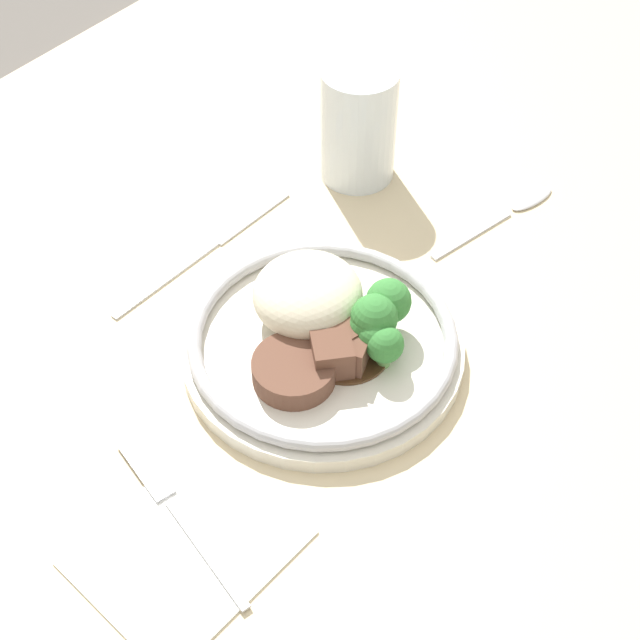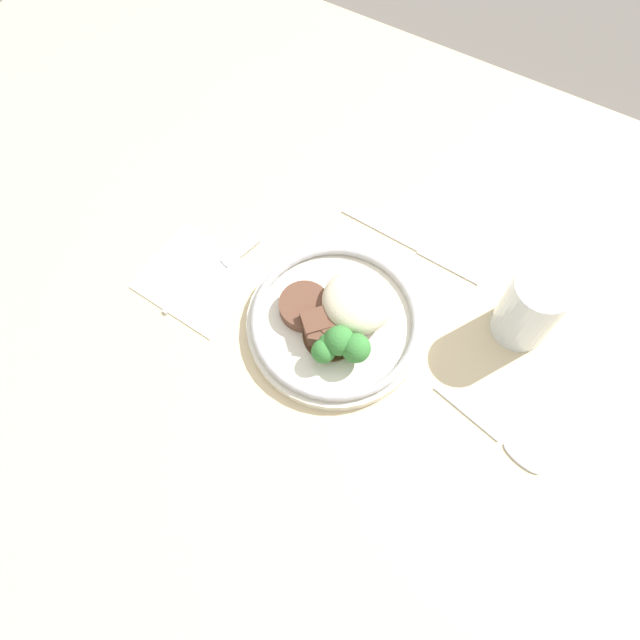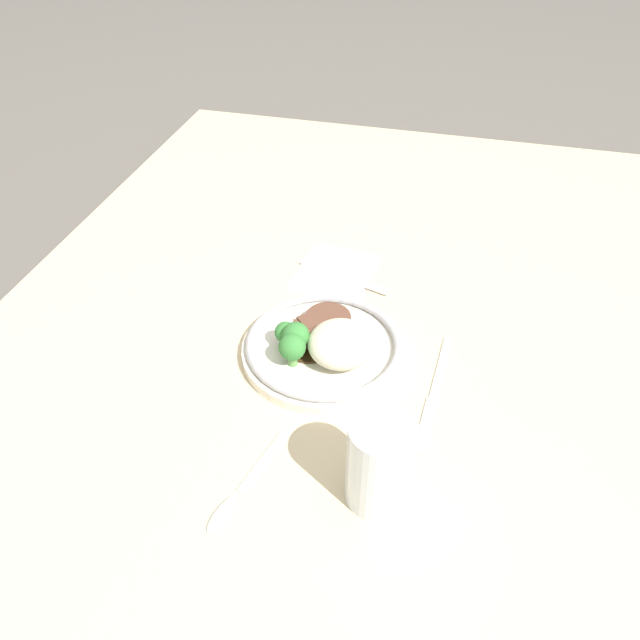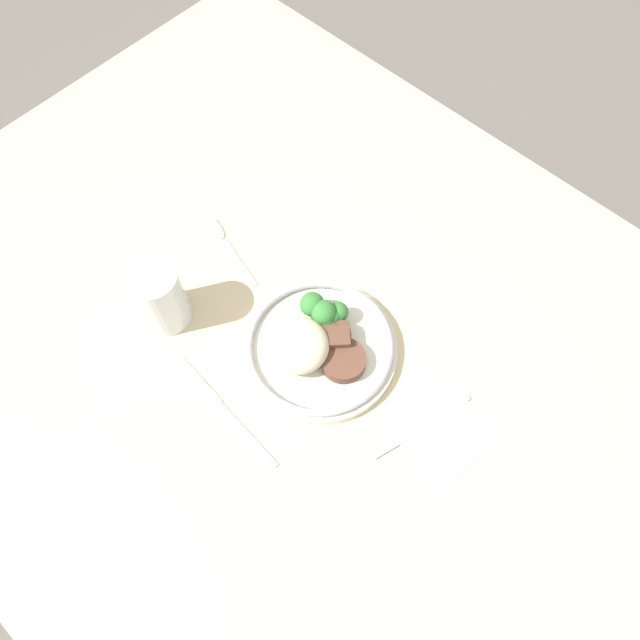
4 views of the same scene
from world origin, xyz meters
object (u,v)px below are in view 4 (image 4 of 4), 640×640
object	(u,v)px
plate	(317,344)
knife	(222,407)
juice_glass	(161,299)
fork	(411,431)
spoon	(222,236)

from	to	relation	value
plate	knife	distance (m)	0.16
plate	juice_glass	distance (m)	0.24
fork	knife	xyz separation A→B (m)	(0.22, 0.16, -0.00)
plate	juice_glass	world-z (taller)	juice_glass
fork	knife	world-z (taller)	fork
juice_glass	spoon	bearing A→B (deg)	-72.98
plate	knife	world-z (taller)	plate
knife	spoon	size ratio (longest dim) A/B	1.39
fork	spoon	size ratio (longest dim) A/B	1.03
knife	spoon	bearing A→B (deg)	-38.86
fork	knife	bearing A→B (deg)	-38.15
fork	spoon	distance (m)	0.44
plate	knife	xyz separation A→B (m)	(0.04, 0.16, -0.02)
plate	juice_glass	bearing A→B (deg)	28.83
spoon	plate	bearing A→B (deg)	-175.00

